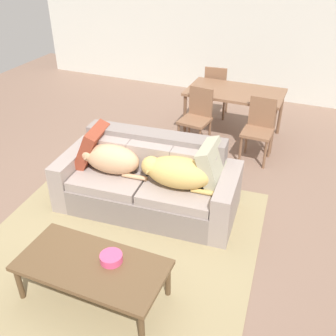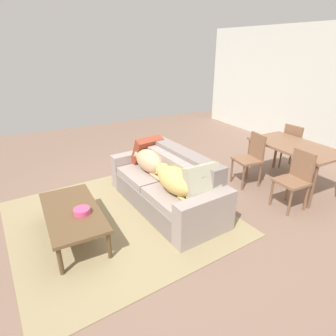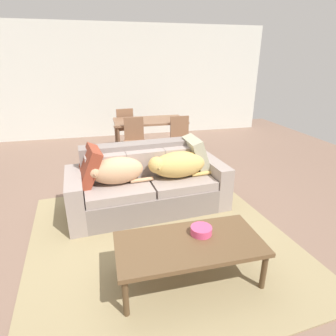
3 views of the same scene
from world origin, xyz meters
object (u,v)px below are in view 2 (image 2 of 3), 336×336
(dog_on_left_cushion, at_px, (149,161))
(dining_chair_far_left, at_px, (294,145))
(dining_chair_near_left, at_px, (251,157))
(couch, at_px, (168,186))
(dining_table, at_px, (295,149))
(coffee_table, at_px, (72,213))
(throw_pillow_by_right_arm, at_px, (203,184))
(bowl_on_coffee_table, at_px, (82,211))
(throw_pillow_by_left_arm, at_px, (147,150))
(dining_chair_near_right, at_px, (295,177))
(dog_on_right_cushion, at_px, (175,180))

(dog_on_left_cushion, height_order, dining_chair_far_left, dining_chair_far_left)
(dining_chair_near_left, xyz_separation_m, dining_chair_far_left, (-0.07, 1.18, -0.00))
(dog_on_left_cushion, bearing_deg, couch, 12.52)
(couch, bearing_deg, dining_table, 74.31)
(dining_table, distance_m, dining_chair_near_left, 0.72)
(coffee_table, relative_size, dining_chair_far_left, 1.43)
(dining_table, bearing_deg, dining_chair_far_left, 128.00)
(throw_pillow_by_right_arm, relative_size, dining_chair_near_left, 0.53)
(bowl_on_coffee_table, bearing_deg, throw_pillow_by_left_arm, 126.98)
(throw_pillow_by_right_arm, bearing_deg, coffee_table, -111.01)
(coffee_table, height_order, bowl_on_coffee_table, bowl_on_coffee_table)
(throw_pillow_by_right_arm, distance_m, dining_table, 2.08)
(coffee_table, relative_size, bowl_on_coffee_table, 6.58)
(couch, relative_size, dog_on_left_cushion, 2.61)
(coffee_table, height_order, dining_chair_near_right, dining_chair_near_right)
(throw_pillow_by_right_arm, relative_size, dining_table, 0.33)
(couch, height_order, dining_chair_far_left, dining_chair_far_left)
(dining_chair_far_left, bearing_deg, couch, 84.34)
(dog_on_right_cushion, bearing_deg, dog_on_left_cushion, 177.25)
(coffee_table, bearing_deg, dining_table, 85.22)
(dining_chair_near_right, relative_size, dining_chair_far_left, 0.98)
(coffee_table, bearing_deg, dog_on_left_cushion, 112.58)
(dog_on_left_cushion, bearing_deg, dining_chair_near_left, 71.02)
(dining_chair_near_right, xyz_separation_m, dining_chair_far_left, (-0.96, 1.16, 0.02))
(dining_chair_near_left, bearing_deg, couch, -84.26)
(throw_pillow_by_left_arm, bearing_deg, dog_on_right_cushion, -5.05)
(throw_pillow_by_right_arm, distance_m, dining_chair_near_left, 1.64)
(dog_on_right_cushion, bearing_deg, bowl_on_coffee_table, -99.34)
(dog_on_left_cushion, relative_size, dining_chair_far_left, 0.89)
(dog_on_left_cushion, xyz_separation_m, coffee_table, (0.54, -1.30, -0.25))
(bowl_on_coffee_table, relative_size, dining_chair_near_left, 0.22)
(dining_table, xyz_separation_m, dining_chair_near_right, (0.50, -0.56, -0.18))
(dog_on_right_cushion, bearing_deg, dining_chair_near_left, 96.91)
(dog_on_right_cushion, distance_m, dining_chair_near_right, 1.80)
(dining_table, bearing_deg, coffee_table, -94.78)
(dog_on_left_cushion, distance_m, dog_on_right_cushion, 0.78)
(dog_on_right_cushion, bearing_deg, throw_pillow_by_left_arm, 170.46)
(throw_pillow_by_right_arm, bearing_deg, bowl_on_coffee_table, -107.25)
(dog_on_left_cushion, distance_m, dining_chair_near_left, 1.77)
(dog_on_left_cushion, height_order, coffee_table, dog_on_left_cushion)
(dog_on_left_cushion, relative_size, dining_table, 0.56)
(dog_on_right_cushion, distance_m, bowl_on_coffee_table, 1.24)
(bowl_on_coffee_table, distance_m, dining_chair_near_left, 2.93)
(couch, height_order, dog_on_right_cushion, couch)
(coffee_table, height_order, dining_table, dining_table)
(dining_table, bearing_deg, bowl_on_coffee_table, -92.60)
(couch, bearing_deg, dining_chair_near_right, 55.53)
(throw_pillow_by_left_arm, height_order, dining_table, throw_pillow_by_left_arm)
(throw_pillow_by_left_arm, height_order, dining_chair_near_left, dining_chair_near_left)
(bowl_on_coffee_table, relative_size, dining_chair_near_right, 0.22)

